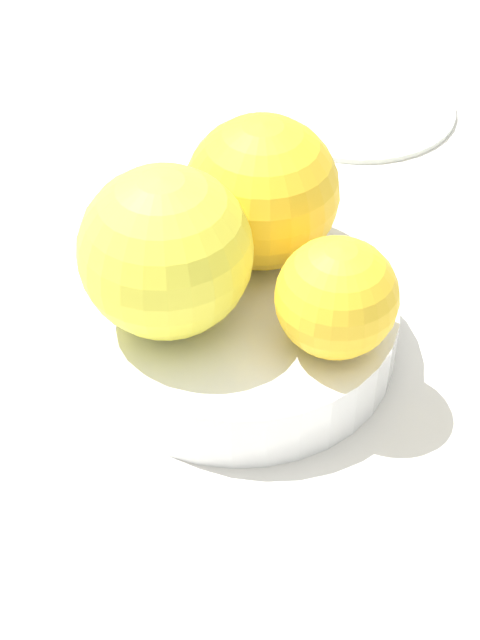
# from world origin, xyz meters

# --- Properties ---
(ground_plane) EXTENTS (1.10, 1.10, 0.02)m
(ground_plane) POSITION_xyz_m (0.00, 0.00, -0.01)
(ground_plane) COLOR silver
(fruit_bowl) EXTENTS (0.17, 0.17, 0.04)m
(fruit_bowl) POSITION_xyz_m (0.00, 0.00, 0.02)
(fruit_bowl) COLOR white
(fruit_bowl) RESTS_ON ground_plane
(orange_in_bowl_0) EXTENTS (0.09, 0.09, 0.09)m
(orange_in_bowl_0) POSITION_xyz_m (-0.00, -0.04, 0.08)
(orange_in_bowl_0) COLOR yellow
(orange_in_bowl_0) RESTS_ON fruit_bowl
(orange_in_bowl_1) EXTENTS (0.06, 0.06, 0.06)m
(orange_in_bowl_1) POSITION_xyz_m (0.05, 0.03, 0.07)
(orange_in_bowl_1) COLOR yellow
(orange_in_bowl_1) RESTS_ON fruit_bowl
(orange_in_bowl_2) EXTENTS (0.08, 0.08, 0.08)m
(orange_in_bowl_2) POSITION_xyz_m (-0.03, 0.02, 0.08)
(orange_in_bowl_2) COLOR yellow
(orange_in_bowl_2) RESTS_ON fruit_bowl
(side_plate) EXTENTS (0.15, 0.15, 0.01)m
(side_plate) POSITION_xyz_m (-0.21, 0.17, 0.00)
(side_plate) COLOR silver
(side_plate) RESTS_ON ground_plane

